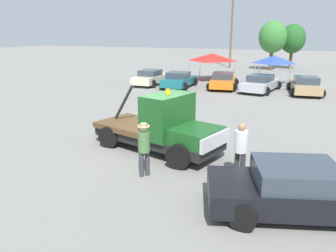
{
  "coord_description": "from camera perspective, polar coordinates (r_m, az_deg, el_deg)",
  "views": [
    {
      "loc": [
        5.23,
        -11.22,
        4.56
      ],
      "look_at": [
        0.5,
        0.0,
        1.05
      ],
      "focal_mm": 35.0,
      "sensor_mm": 36.0,
      "label": 1
    }
  ],
  "objects": [
    {
      "name": "foreground_car",
      "position": [
        9.24,
        22.38,
        -10.26
      ],
      "size": [
        5.29,
        3.39,
        1.34
      ],
      "rotation": [
        0.0,
        0.0,
        0.32
      ],
      "color": "black",
      "rests_on": "ground"
    },
    {
      "name": "parked_car_orange",
      "position": [
        27.89,
        9.59,
        7.8
      ],
      "size": [
        2.9,
        4.71,
        1.34
      ],
      "rotation": [
        0.0,
        0.0,
        1.73
      ],
      "color": "orange",
      "rests_on": "ground"
    },
    {
      "name": "ground_plane",
      "position": [
        13.19,
        -2.01,
        -4.15
      ],
      "size": [
        160.0,
        160.0,
        0.0
      ],
      "primitive_type": "plane",
      "color": "gray"
    },
    {
      "name": "person_near_truck",
      "position": [
        10.6,
        12.57,
        -3.57
      ],
      "size": [
        0.41,
        0.41,
        1.84
      ],
      "rotation": [
        0.0,
        0.0,
        1.12
      ],
      "color": "#38383D",
      "rests_on": "ground"
    },
    {
      "name": "parked_car_teal",
      "position": [
        27.93,
        1.89,
        8.02
      ],
      "size": [
        2.61,
        4.34,
        1.34
      ],
      "rotation": [
        0.0,
        0.0,
        1.62
      ],
      "color": "#196670",
      "rests_on": "ground"
    },
    {
      "name": "tree_left",
      "position": [
        42.62,
        17.78,
        14.54
      ],
      "size": [
        3.3,
        3.3,
        5.9
      ],
      "color": "brown",
      "rests_on": "ground"
    },
    {
      "name": "utility_pole",
      "position": [
        44.2,
        11.05,
        16.96
      ],
      "size": [
        2.2,
        0.24,
        10.37
      ],
      "color": "brown",
      "rests_on": "ground"
    },
    {
      "name": "tree_center",
      "position": [
        45.01,
        20.9,
        13.98
      ],
      "size": [
        3.09,
        3.09,
        5.53
      ],
      "color": "brown",
      "rests_on": "ground"
    },
    {
      "name": "traffic_cone",
      "position": [
        17.11,
        4.41,
        1.46
      ],
      "size": [
        0.4,
        0.4,
        0.55
      ],
      "color": "black",
      "rests_on": "ground"
    },
    {
      "name": "person_at_hood",
      "position": [
        10.54,
        -4.2,
        -3.37
      ],
      "size": [
        0.4,
        0.4,
        1.79
      ],
      "rotation": [
        0.0,
        0.0,
        2.48
      ],
      "color": "#38383D",
      "rests_on": "ground"
    },
    {
      "name": "parked_car_cream",
      "position": [
        29.5,
        -2.96,
        8.44
      ],
      "size": [
        2.37,
        4.66,
        1.34
      ],
      "rotation": [
        0.0,
        0.0,
        1.58
      ],
      "color": "beige",
      "rests_on": "ground"
    },
    {
      "name": "canopy_tent_red",
      "position": [
        32.54,
        7.77,
        11.79
      ],
      "size": [
        3.66,
        3.66,
        2.57
      ],
      "color": "#9E9EA3",
      "rests_on": "ground"
    },
    {
      "name": "canopy_tent_blue",
      "position": [
        31.38,
        18.02,
        10.96
      ],
      "size": [
        2.9,
        2.9,
        2.54
      ],
      "color": "#9E9EA3",
      "rests_on": "ground"
    },
    {
      "name": "parked_car_silver",
      "position": [
        27.06,
        15.85,
        7.17
      ],
      "size": [
        2.97,
        5.07,
        1.34
      ],
      "rotation": [
        0.0,
        0.0,
        1.41
      ],
      "color": "#B7B7BC",
      "rests_on": "ground"
    },
    {
      "name": "tow_truck",
      "position": [
        12.68,
        -0.89,
        -0.36
      ],
      "size": [
        5.7,
        3.31,
        2.53
      ],
      "rotation": [
        0.0,
        0.0,
        -0.27
      ],
      "color": "black",
      "rests_on": "ground"
    },
    {
      "name": "parked_car_tan",
      "position": [
        27.04,
        22.81,
        6.52
      ],
      "size": [
        2.86,
        4.62,
        1.34
      ],
      "rotation": [
        0.0,
        0.0,
        1.71
      ],
      "color": "tan",
      "rests_on": "ground"
    }
  ]
}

